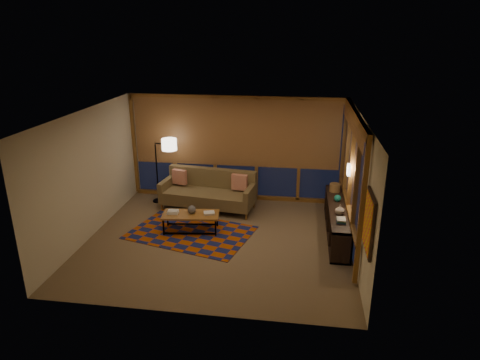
# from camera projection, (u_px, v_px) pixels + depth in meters

# --- Properties ---
(floor) EXTENTS (5.50, 5.00, 0.01)m
(floor) POSITION_uv_depth(u_px,v_px,m) (218.00, 240.00, 9.07)
(floor) COLOR #886C4F
(floor) RESTS_ON ground
(ceiling) EXTENTS (5.50, 5.00, 0.01)m
(ceiling) POSITION_uv_depth(u_px,v_px,m) (216.00, 114.00, 8.17)
(ceiling) COLOR silver
(ceiling) RESTS_ON walls
(walls) EXTENTS (5.51, 5.01, 2.70)m
(walls) POSITION_uv_depth(u_px,v_px,m) (217.00, 180.00, 8.62)
(walls) COLOR beige
(walls) RESTS_ON floor
(window_wall_back) EXTENTS (5.30, 0.16, 2.60)m
(window_wall_back) POSITION_uv_depth(u_px,v_px,m) (236.00, 149.00, 10.88)
(window_wall_back) COLOR olive
(window_wall_back) RESTS_ON walls
(window_wall_right) EXTENTS (0.16, 3.70, 2.60)m
(window_wall_right) POSITION_uv_depth(u_px,v_px,m) (350.00, 177.00, 8.81)
(window_wall_right) COLOR olive
(window_wall_right) RESTS_ON walls
(wall_art) EXTENTS (0.06, 0.74, 0.94)m
(wall_art) POSITION_uv_depth(u_px,v_px,m) (369.00, 223.00, 6.49)
(wall_art) COLOR #E9462E
(wall_art) RESTS_ON walls
(wall_sconce) EXTENTS (0.12, 0.18, 0.22)m
(wall_sconce) POSITION_uv_depth(u_px,v_px,m) (349.00, 170.00, 8.61)
(wall_sconce) COLOR #F1E0CA
(wall_sconce) RESTS_ON walls
(sofa) EXTENTS (2.37, 1.20, 0.93)m
(sofa) POSITION_uv_depth(u_px,v_px,m) (208.00, 191.00, 10.52)
(sofa) COLOR brown
(sofa) RESTS_ON floor
(pillow_left) EXTENTS (0.39, 0.22, 0.37)m
(pillow_left) POSITION_uv_depth(u_px,v_px,m) (180.00, 179.00, 10.81)
(pillow_left) COLOR red
(pillow_left) RESTS_ON sofa
(pillow_right) EXTENTS (0.40, 0.18, 0.38)m
(pillow_right) POSITION_uv_depth(u_px,v_px,m) (239.00, 184.00, 10.44)
(pillow_right) COLOR red
(pillow_right) RESTS_ON sofa
(area_rug) EXTENTS (2.91, 2.30, 0.01)m
(area_rug) POSITION_uv_depth(u_px,v_px,m) (191.00, 232.00, 9.40)
(area_rug) COLOR #9F410A
(area_rug) RESTS_ON floor
(coffee_table) EXTENTS (1.29, 0.70, 0.41)m
(coffee_table) POSITION_uv_depth(u_px,v_px,m) (191.00, 222.00, 9.42)
(coffee_table) COLOR olive
(coffee_table) RESTS_ON floor
(book_stack_a) EXTENTS (0.23, 0.19, 0.06)m
(book_stack_a) POSITION_uv_depth(u_px,v_px,m) (173.00, 212.00, 9.36)
(book_stack_a) COLOR white
(book_stack_a) RESTS_ON coffee_table
(book_stack_b) EXTENTS (0.29, 0.25, 0.05)m
(book_stack_b) POSITION_uv_depth(u_px,v_px,m) (209.00, 213.00, 9.33)
(book_stack_b) COLOR white
(book_stack_b) RESTS_ON coffee_table
(ceramic_pot) EXTENTS (0.24, 0.24, 0.18)m
(ceramic_pot) POSITION_uv_depth(u_px,v_px,m) (192.00, 209.00, 9.35)
(ceramic_pot) COLOR black
(ceramic_pot) RESTS_ON coffee_table
(floor_lamp) EXTENTS (0.62, 0.47, 1.70)m
(floor_lamp) POSITION_uv_depth(u_px,v_px,m) (157.00, 170.00, 10.85)
(floor_lamp) COLOR black
(floor_lamp) RESTS_ON floor
(bookshelf) EXTENTS (0.40, 2.64, 0.66)m
(bookshelf) POSITION_uv_depth(u_px,v_px,m) (337.00, 220.00, 9.23)
(bookshelf) COLOR black
(bookshelf) RESTS_ON floor
(basket) EXTENTS (0.28, 0.28, 0.19)m
(basket) POSITION_uv_depth(u_px,v_px,m) (335.00, 188.00, 9.92)
(basket) COLOR brown
(basket) RESTS_ON bookshelf
(teal_bowl) EXTENTS (0.18, 0.18, 0.16)m
(teal_bowl) POSITION_uv_depth(u_px,v_px,m) (338.00, 198.00, 9.34)
(teal_bowl) COLOR #167767
(teal_bowl) RESTS_ON bookshelf
(vase) EXTENTS (0.23, 0.23, 0.20)m
(vase) POSITION_uv_depth(u_px,v_px,m) (340.00, 210.00, 8.70)
(vase) COLOR #BFAA95
(vase) RESTS_ON bookshelf
(shelf_book_stack) EXTENTS (0.26, 0.31, 0.08)m
(shelf_book_stack) POSITION_uv_depth(u_px,v_px,m) (341.00, 220.00, 8.37)
(shelf_book_stack) COLOR white
(shelf_book_stack) RESTS_ON bookshelf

